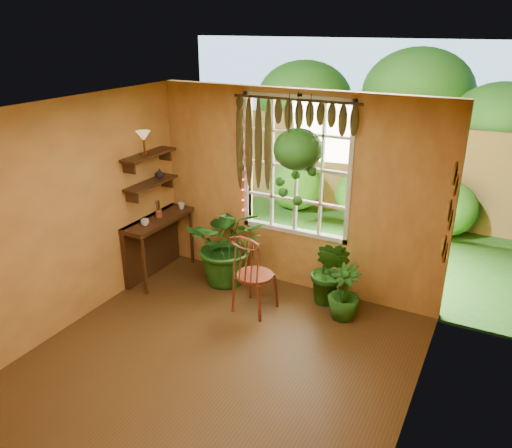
{
  "coord_description": "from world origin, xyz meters",
  "views": [
    {
      "loc": [
        2.45,
        -3.55,
        3.46
      ],
      "look_at": [
        -0.01,
        1.15,
        1.31
      ],
      "focal_mm": 35.0,
      "sensor_mm": 36.0,
      "label": 1
    }
  ],
  "objects_px": {
    "counter_ledge": "(154,239)",
    "windsor_chair": "(253,286)",
    "potted_plant_mid": "(330,272)",
    "potted_plant_left": "(228,244)",
    "hanging_basket": "(298,156)"
  },
  "relations": [
    {
      "from": "counter_ledge",
      "to": "windsor_chair",
      "type": "xyz_separation_m",
      "value": [
        1.76,
        -0.24,
        -0.19
      ]
    },
    {
      "from": "counter_ledge",
      "to": "potted_plant_mid",
      "type": "relative_size",
      "value": 1.28
    },
    {
      "from": "counter_ledge",
      "to": "potted_plant_mid",
      "type": "distance_m",
      "value": 2.58
    },
    {
      "from": "potted_plant_left",
      "to": "hanging_basket",
      "type": "height_order",
      "value": "hanging_basket"
    },
    {
      "from": "potted_plant_left",
      "to": "hanging_basket",
      "type": "relative_size",
      "value": 0.9
    },
    {
      "from": "counter_ledge",
      "to": "potted_plant_mid",
      "type": "xyz_separation_m",
      "value": [
        2.55,
        0.37,
        -0.08
      ]
    },
    {
      "from": "counter_ledge",
      "to": "potted_plant_mid",
      "type": "bearing_deg",
      "value": 8.14
    },
    {
      "from": "potted_plant_left",
      "to": "windsor_chair",
      "type": "bearing_deg",
      "value": -37.46
    },
    {
      "from": "potted_plant_left",
      "to": "potted_plant_mid",
      "type": "height_order",
      "value": "potted_plant_left"
    },
    {
      "from": "counter_ledge",
      "to": "windsor_chair",
      "type": "height_order",
      "value": "windsor_chair"
    },
    {
      "from": "windsor_chair",
      "to": "potted_plant_mid",
      "type": "bearing_deg",
      "value": 43.29
    },
    {
      "from": "potted_plant_mid",
      "to": "hanging_basket",
      "type": "distance_m",
      "value": 1.56
    },
    {
      "from": "potted_plant_mid",
      "to": "hanging_basket",
      "type": "bearing_deg",
      "value": -170.39
    },
    {
      "from": "potted_plant_mid",
      "to": "windsor_chair",
      "type": "bearing_deg",
      "value": -142.69
    },
    {
      "from": "potted_plant_mid",
      "to": "hanging_basket",
      "type": "xyz_separation_m",
      "value": [
        -0.47,
        -0.08,
        1.49
      ]
    }
  ]
}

